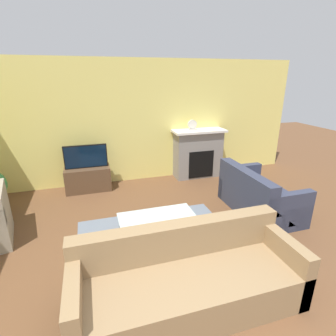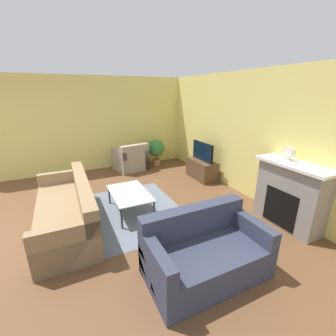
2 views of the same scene
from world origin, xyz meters
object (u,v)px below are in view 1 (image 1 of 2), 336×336
(couch_sectional, at_px, (188,281))
(couch_loveseat, at_px, (258,197))
(mantel_clock, at_px, (192,125))
(tv, at_px, (86,156))
(coffee_table, at_px, (158,221))

(couch_sectional, xyz_separation_m, couch_loveseat, (1.93, 1.53, 0.00))
(couch_sectional, height_order, mantel_clock, mantel_clock)
(couch_loveseat, bearing_deg, tv, 56.88)
(couch_loveseat, bearing_deg, coffee_table, 101.90)
(tv, bearing_deg, coffee_table, -67.75)
(tv, height_order, couch_sectional, tv)
(tv, relative_size, coffee_table, 0.78)
(couch_loveseat, height_order, mantel_clock, mantel_clock)
(couch_sectional, relative_size, mantel_clock, 10.09)
(mantel_clock, bearing_deg, coffee_table, -121.35)
(coffee_table, bearing_deg, couch_sectional, -89.01)
(coffee_table, xyz_separation_m, mantel_clock, (1.46, 2.40, 0.89))
(coffee_table, bearing_deg, mantel_clock, 58.65)
(tv, xyz_separation_m, couch_sectional, (0.96, -3.41, -0.46))
(tv, height_order, coffee_table, tv)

